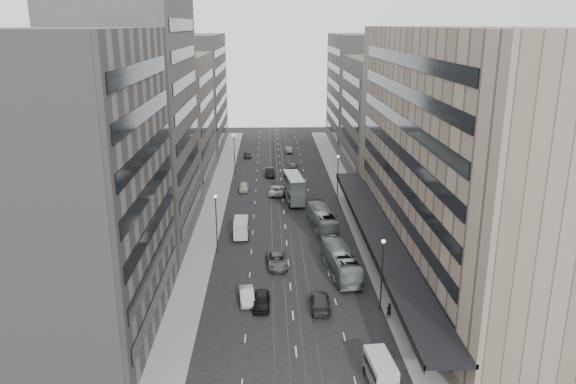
{
  "coord_description": "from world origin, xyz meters",
  "views": [
    {
      "loc": [
        -2.43,
        -60.37,
        30.31
      ],
      "look_at": [
        0.32,
        18.46,
        6.67
      ],
      "focal_mm": 35.0,
      "sensor_mm": 36.0,
      "label": 1
    }
  ],
  "objects": [
    {
      "name": "sedan_4",
      "position": [
        -7.26,
        41.71,
        0.78
      ],
      "size": [
        1.91,
        4.59,
        1.56
      ],
      "primitive_type": "imported",
      "rotation": [
        0.0,
        0.0,
        0.02
      ],
      "color": "#B9AE99",
      "rests_on": "ground"
    },
    {
      "name": "lamp_right_near",
      "position": [
        9.7,
        -5.0,
        5.2
      ],
      "size": [
        0.44,
        0.44,
        8.32
      ],
      "color": "#262628",
      "rests_on": "ground"
    },
    {
      "name": "sedan_9",
      "position": [
        2.4,
        74.86,
        0.7
      ],
      "size": [
        1.77,
        4.36,
        1.41
      ],
      "primitive_type": "imported",
      "rotation": [
        0.0,
        0.0,
        3.21
      ],
      "color": "#B3AA94",
      "rests_on": "ground"
    },
    {
      "name": "building_left_a",
      "position": [
        -21.5,
        -8.0,
        15.0
      ],
      "size": [
        15.0,
        28.0,
        30.0
      ],
      "primitive_type": "cube",
      "color": "slate",
      "rests_on": "ground"
    },
    {
      "name": "department_store",
      "position": [
        21.45,
        8.0,
        14.95
      ],
      "size": [
        19.2,
        60.0,
        30.0
      ],
      "color": "gray",
      "rests_on": "ground"
    },
    {
      "name": "building_left_b",
      "position": [
        -21.5,
        19.0,
        17.0
      ],
      "size": [
        15.0,
        26.0,
        34.0
      ],
      "primitive_type": "cube",
      "color": "#48443E",
      "rests_on": "ground"
    },
    {
      "name": "sedan_8",
      "position": [
        -7.47,
        69.38,
        0.71
      ],
      "size": [
        2.02,
        4.28,
        1.42
      ],
      "primitive_type": "imported",
      "rotation": [
        0.0,
        0.0,
        0.09
      ],
      "color": "#242426",
      "rests_on": "ground"
    },
    {
      "name": "sedan_1",
      "position": [
        -5.1,
        -2.63,
        0.75
      ],
      "size": [
        2.03,
        4.66,
        1.49
      ],
      "primitive_type": "imported",
      "rotation": [
        0.0,
        0.0,
        0.1
      ],
      "color": "beige",
      "rests_on": "ground"
    },
    {
      "name": "building_left_d",
      "position": [
        -21.5,
        79.0,
        14.0
      ],
      "size": [
        15.0,
        38.0,
        28.0
      ],
      "primitive_type": "cube",
      "color": "slate",
      "rests_on": "ground"
    },
    {
      "name": "ground",
      "position": [
        0.0,
        0.0,
        0.0
      ],
      "size": [
        220.0,
        220.0,
        0.0
      ],
      "primitive_type": "plane",
      "color": "black",
      "rests_on": "ground"
    },
    {
      "name": "lamp_left_near",
      "position": [
        -9.7,
        12.0,
        5.2
      ],
      "size": [
        0.44,
        0.44,
        8.32
      ],
      "color": "#262628",
      "rests_on": "ground"
    },
    {
      "name": "sedan_3",
      "position": [
        3.08,
        -4.34,
        0.79
      ],
      "size": [
        2.41,
        5.54,
        1.59
      ],
      "primitive_type": "imported",
      "rotation": [
        0.0,
        0.0,
        3.11
      ],
      "color": "#2B2B2E",
      "rests_on": "ground"
    },
    {
      "name": "sidewalk_right",
      "position": [
        12.0,
        37.5,
        0.07
      ],
      "size": [
        4.0,
        125.0,
        0.15
      ],
      "primitive_type": "cube",
      "color": "gray",
      "rests_on": "ground"
    },
    {
      "name": "building_right_mid",
      "position": [
        21.5,
        52.0,
        12.0
      ],
      "size": [
        15.0,
        28.0,
        24.0
      ],
      "primitive_type": "cube",
      "color": "#48443E",
      "rests_on": "ground"
    },
    {
      "name": "lamp_right_far",
      "position": [
        9.7,
        35.0,
        5.2
      ],
      "size": [
        0.44,
        0.44,
        8.32
      ],
      "color": "#262628",
      "rests_on": "ground"
    },
    {
      "name": "lamp_left_far",
      "position": [
        -9.7,
        55.0,
        5.2
      ],
      "size": [
        0.44,
        0.44,
        8.32
      ],
      "color": "#262628",
      "rests_on": "ground"
    },
    {
      "name": "sedan_7",
      "position": [
        2.77,
        57.55,
        0.72
      ],
      "size": [
        2.23,
        5.02,
        1.43
      ],
      "primitive_type": "imported",
      "rotation": [
        0.0,
        0.0,
        3.1
      ],
      "color": "#515153",
      "rests_on": "ground"
    },
    {
      "name": "pedestrian",
      "position": [
        10.2,
        -7.13,
        1.02
      ],
      "size": [
        0.75,
        0.63,
        1.75
      ],
      "primitive_type": "imported",
      "rotation": [
        0.0,
        0.0,
        3.54
      ],
      "color": "black",
      "rests_on": "sidewalk_right"
    },
    {
      "name": "building_left_c",
      "position": [
        -21.5,
        46.0,
        12.5
      ],
      "size": [
        15.0,
        28.0,
        25.0
      ],
      "primitive_type": "cube",
      "color": "#74665A",
      "rests_on": "ground"
    },
    {
      "name": "vw_microbus",
      "position": [
        7.11,
        -18.29,
        1.42
      ],
      "size": [
        2.52,
        4.88,
        2.54
      ],
      "rotation": [
        0.0,
        0.0,
        0.09
      ],
      "color": "#515658",
      "rests_on": "ground"
    },
    {
      "name": "sedan_6",
      "position": [
        -0.98,
        39.38,
        0.82
      ],
      "size": [
        3.47,
        6.23,
        1.65
      ],
      "primitive_type": "imported",
      "rotation": [
        0.0,
        0.0,
        3.01
      ],
      "color": "beige",
      "rests_on": "ground"
    },
    {
      "name": "bus_far",
      "position": [
        5.62,
        20.71,
        1.64
      ],
      "size": [
        4.0,
        11.99,
        3.28
      ],
      "primitive_type": "imported",
      "rotation": [
        0.0,
        0.0,
        3.25
      ],
      "color": "#909B93",
      "rests_on": "ground"
    },
    {
      "name": "sedan_2",
      "position": [
        -1.5,
        7.01,
        0.77
      ],
      "size": [
        2.89,
        5.7,
        1.55
      ],
      "primitive_type": "imported",
      "rotation": [
        0.0,
        0.0,
        0.06
      ],
      "color": "#525255",
      "rests_on": "ground"
    },
    {
      "name": "double_decker",
      "position": [
        1.93,
        34.37,
        2.65
      ],
      "size": [
        3.56,
        9.19,
        4.91
      ],
      "rotation": [
        0.0,
        0.0,
        0.11
      ],
      "color": "slate",
      "rests_on": "ground"
    },
    {
      "name": "sedan_5",
      "position": [
        -2.27,
        52.28,
        0.82
      ],
      "size": [
        1.89,
        5.01,
        1.63
      ],
      "primitive_type": "imported",
      "rotation": [
        0.0,
        0.0,
        0.03
      ],
      "color": "black",
      "rests_on": "ground"
    },
    {
      "name": "sidewalk_left",
      "position": [
        -12.0,
        37.5,
        0.07
      ],
      "size": [
        4.0,
        125.0,
        0.15
      ],
      "primitive_type": "cube",
      "color": "gray",
      "rests_on": "ground"
    },
    {
      "name": "sedan_0",
      "position": [
        -3.42,
        -4.02,
        0.78
      ],
      "size": [
        1.95,
        4.65,
        1.57
      ],
      "primitive_type": "imported",
      "rotation": [
        0.0,
        0.0,
        -0.02
      ],
      "color": "black",
      "rests_on": "ground"
    },
    {
      "name": "panel_van",
      "position": [
        -6.65,
        17.39,
        1.57
      ],
      "size": [
        2.26,
        4.53,
        2.85
      ],
      "rotation": [
        0.0,
        0.0,
        0.0
      ],
      "color": "beige",
      "rests_on": "ground"
    },
    {
      "name": "building_right_far",
      "position": [
        21.5,
        82.0,
        14.0
      ],
      "size": [
        15.0,
        32.0,
        28.0
      ],
      "primitive_type": "cube",
      "color": "slate",
      "rests_on": "ground"
    },
    {
      "name": "bus_near",
      "position": [
        6.43,
        4.53,
        1.66
      ],
      "size": [
        4.11,
        12.15,
        3.32
      ],
      "primitive_type": "imported",
      "rotation": [
        0.0,
        0.0,
        3.25
      ],
      "color": "gray",
      "rests_on": "ground"
    }
  ]
}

